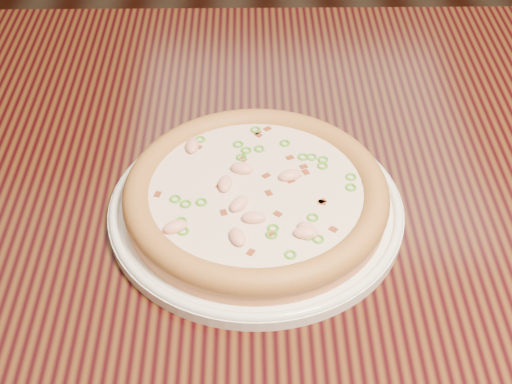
{
  "coord_description": "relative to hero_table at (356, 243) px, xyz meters",
  "views": [
    {
      "loc": [
        -0.31,
        -0.93,
        1.27
      ],
      "look_at": [
        -0.3,
        -0.39,
        0.78
      ],
      "focal_mm": 50.0,
      "sensor_mm": 36.0,
      "label": 1
    }
  ],
  "objects": [
    {
      "name": "hero_table",
      "position": [
        0.0,
        0.0,
        0.0
      ],
      "size": [
        1.2,
        0.8,
        0.75
      ],
      "color": "black",
      "rests_on": "ground"
    },
    {
      "name": "ground",
      "position": [
        0.18,
        0.34,
        -0.65
      ],
      "size": [
        9.0,
        9.0,
        0.0
      ],
      "primitive_type": "plane",
      "color": "black"
    },
    {
      "name": "pizza",
      "position": [
        -0.12,
        -0.05,
        0.13
      ],
      "size": [
        0.27,
        0.27,
        0.03
      ],
      "color": "tan",
      "rests_on": "plate"
    },
    {
      "name": "plate",
      "position": [
        -0.12,
        -0.05,
        0.11
      ],
      "size": [
        0.31,
        0.31,
        0.02
      ],
      "color": "white",
      "rests_on": "hero_table"
    }
  ]
}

